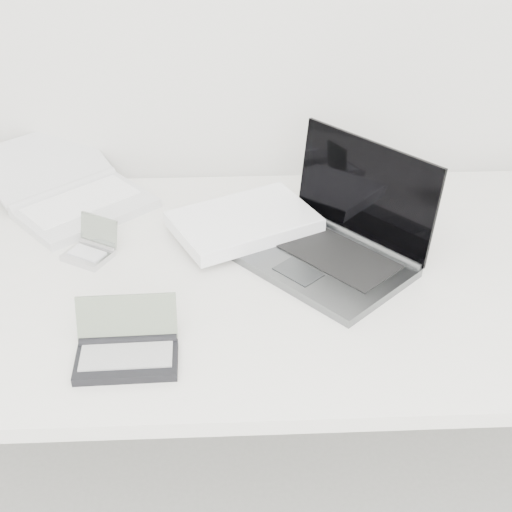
{
  "coord_description": "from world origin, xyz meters",
  "views": [
    {
      "loc": [
        -0.08,
        0.4,
        1.54
      ],
      "look_at": [
        -0.03,
        1.51,
        0.79
      ],
      "focal_mm": 50.0,
      "sensor_mm": 36.0,
      "label": 1
    }
  ],
  "objects_px": {
    "desk": "(270,288)",
    "palmtop_charcoal": "(127,350)",
    "netbook_open_white": "(73,195)",
    "laptop_large": "(292,232)"
  },
  "relations": [
    {
      "from": "desk",
      "to": "netbook_open_white",
      "type": "relative_size",
      "value": 3.6
    },
    {
      "from": "laptop_large",
      "to": "netbook_open_white",
      "type": "distance_m",
      "value": 0.52
    },
    {
      "from": "laptop_large",
      "to": "palmtop_charcoal",
      "type": "distance_m",
      "value": 0.45
    },
    {
      "from": "desk",
      "to": "palmtop_charcoal",
      "type": "distance_m",
      "value": 0.36
    },
    {
      "from": "laptop_large",
      "to": "palmtop_charcoal",
      "type": "bearing_deg",
      "value": -85.1
    },
    {
      "from": "desk",
      "to": "palmtop_charcoal",
      "type": "xyz_separation_m",
      "value": [
        -0.25,
        -0.25,
        0.07
      ]
    },
    {
      "from": "netbook_open_white",
      "to": "palmtop_charcoal",
      "type": "relative_size",
      "value": 2.59
    },
    {
      "from": "desk",
      "to": "netbook_open_white",
      "type": "xyz_separation_m",
      "value": [
        -0.43,
        0.28,
        0.07
      ]
    },
    {
      "from": "desk",
      "to": "laptop_large",
      "type": "distance_m",
      "value": 0.12
    },
    {
      "from": "laptop_large",
      "to": "netbook_open_white",
      "type": "height_order",
      "value": "laptop_large"
    }
  ]
}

